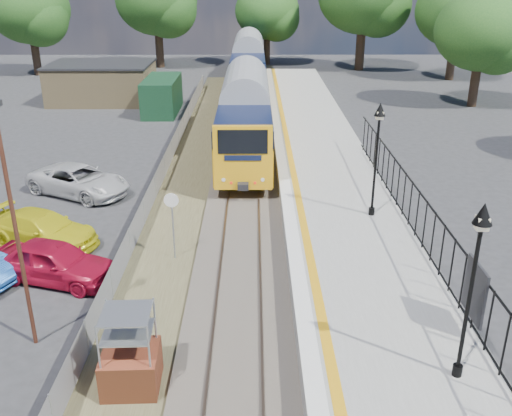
{
  "coord_description": "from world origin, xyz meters",
  "views": [
    {
      "loc": [
        0.5,
        -15.36,
        10.15
      ],
      "look_at": [
        0.58,
        4.08,
        2.0
      ],
      "focal_mm": 40.0,
      "sensor_mm": 36.0,
      "label": 1
    }
  ],
  "objects_px": {
    "train": "(247,77)",
    "car_white": "(79,181)",
    "carpark_lamp": "(13,216)",
    "victorian_lamp_south": "(477,252)",
    "victorian_lamp_north": "(378,134)",
    "car_red": "(54,262)",
    "speed_sign": "(172,215)",
    "brick_plinth": "(130,352)",
    "car_yellow": "(42,229)"
  },
  "relations": [
    {
      "from": "train",
      "to": "car_yellow",
      "type": "xyz_separation_m",
      "value": [
        -7.87,
        -24.63,
        -1.67
      ]
    },
    {
      "from": "victorian_lamp_south",
      "to": "brick_plinth",
      "type": "bearing_deg",
      "value": 175.33
    },
    {
      "from": "carpark_lamp",
      "to": "victorian_lamp_north",
      "type": "bearing_deg",
      "value": 33.29
    },
    {
      "from": "victorian_lamp_south",
      "to": "brick_plinth",
      "type": "xyz_separation_m",
      "value": [
        -8.19,
        0.67,
        -3.18
      ]
    },
    {
      "from": "car_white",
      "to": "carpark_lamp",
      "type": "bearing_deg",
      "value": -142.87
    },
    {
      "from": "train",
      "to": "car_red",
      "type": "bearing_deg",
      "value": -103.25
    },
    {
      "from": "victorian_lamp_north",
      "to": "carpark_lamp",
      "type": "height_order",
      "value": "carpark_lamp"
    },
    {
      "from": "carpark_lamp",
      "to": "victorian_lamp_south",
      "type": "bearing_deg",
      "value": -12.91
    },
    {
      "from": "car_red",
      "to": "car_yellow",
      "type": "bearing_deg",
      "value": 43.04
    },
    {
      "from": "train",
      "to": "victorian_lamp_south",
      "type": "bearing_deg",
      "value": -80.74
    },
    {
      "from": "carpark_lamp",
      "to": "car_white",
      "type": "bearing_deg",
      "value": 99.67
    },
    {
      "from": "victorian_lamp_north",
      "to": "car_yellow",
      "type": "height_order",
      "value": "victorian_lamp_north"
    },
    {
      "from": "brick_plinth",
      "to": "carpark_lamp",
      "type": "height_order",
      "value": "carpark_lamp"
    },
    {
      "from": "car_yellow",
      "to": "car_white",
      "type": "xyz_separation_m",
      "value": [
        -0.11,
        5.5,
        0.04
      ]
    },
    {
      "from": "carpark_lamp",
      "to": "car_white",
      "type": "distance_m",
      "value": 12.62
    },
    {
      "from": "victorian_lamp_north",
      "to": "car_yellow",
      "type": "bearing_deg",
      "value": -176.16
    },
    {
      "from": "speed_sign",
      "to": "car_white",
      "type": "relative_size",
      "value": 0.53
    },
    {
      "from": "carpark_lamp",
      "to": "brick_plinth",
      "type": "bearing_deg",
      "value": -31.01
    },
    {
      "from": "victorian_lamp_north",
      "to": "car_red",
      "type": "xyz_separation_m",
      "value": [
        -11.77,
        -3.75,
        -3.56
      ]
    },
    {
      "from": "car_red",
      "to": "car_yellow",
      "type": "height_order",
      "value": "car_red"
    },
    {
      "from": "victorian_lamp_south",
      "to": "car_yellow",
      "type": "height_order",
      "value": "victorian_lamp_south"
    },
    {
      "from": "train",
      "to": "car_white",
      "type": "distance_m",
      "value": 20.79
    },
    {
      "from": "victorian_lamp_north",
      "to": "victorian_lamp_south",
      "type": "bearing_deg",
      "value": -88.85
    },
    {
      "from": "train",
      "to": "carpark_lamp",
      "type": "xyz_separation_m",
      "value": [
        -5.94,
        -31.13,
        1.73
      ]
    },
    {
      "from": "train",
      "to": "car_yellow",
      "type": "height_order",
      "value": "train"
    },
    {
      "from": "victorian_lamp_south",
      "to": "carpark_lamp",
      "type": "height_order",
      "value": "carpark_lamp"
    },
    {
      "from": "car_white",
      "to": "speed_sign",
      "type": "bearing_deg",
      "value": -113.67
    },
    {
      "from": "victorian_lamp_south",
      "to": "car_white",
      "type": "xyz_separation_m",
      "value": [
        -13.48,
        14.62,
        -3.59
      ]
    },
    {
      "from": "train",
      "to": "car_yellow",
      "type": "distance_m",
      "value": 25.91
    },
    {
      "from": "train",
      "to": "brick_plinth",
      "type": "relative_size",
      "value": 17.57
    },
    {
      "from": "car_red",
      "to": "victorian_lamp_south",
      "type": "bearing_deg",
      "value": -100.56
    },
    {
      "from": "carpark_lamp",
      "to": "car_white",
      "type": "xyz_separation_m",
      "value": [
        -2.04,
        12.0,
        -3.36
      ]
    },
    {
      "from": "car_white",
      "to": "victorian_lamp_south",
      "type": "bearing_deg",
      "value": -109.85
    },
    {
      "from": "speed_sign",
      "to": "car_yellow",
      "type": "xyz_separation_m",
      "value": [
        -5.37,
        1.3,
        -1.15
      ]
    },
    {
      "from": "victorian_lamp_south",
      "to": "car_white",
      "type": "bearing_deg",
      "value": 132.68
    },
    {
      "from": "speed_sign",
      "to": "car_white",
      "type": "bearing_deg",
      "value": 130.25
    },
    {
      "from": "victorian_lamp_south",
      "to": "brick_plinth",
      "type": "distance_m",
      "value": 8.81
    },
    {
      "from": "victorian_lamp_south",
      "to": "brick_plinth",
      "type": "height_order",
      "value": "victorian_lamp_south"
    },
    {
      "from": "train",
      "to": "brick_plinth",
      "type": "bearing_deg",
      "value": -94.65
    },
    {
      "from": "victorian_lamp_north",
      "to": "speed_sign",
      "type": "bearing_deg",
      "value": -164.36
    },
    {
      "from": "train",
      "to": "car_red",
      "type": "relative_size",
      "value": 9.37
    },
    {
      "from": "victorian_lamp_north",
      "to": "brick_plinth",
      "type": "distance_m",
      "value": 12.69
    },
    {
      "from": "car_red",
      "to": "car_white",
      "type": "height_order",
      "value": "car_red"
    },
    {
      "from": "victorian_lamp_south",
      "to": "speed_sign",
      "type": "relative_size",
      "value": 1.7
    },
    {
      "from": "train",
      "to": "brick_plinth",
      "type": "height_order",
      "value": "train"
    },
    {
      "from": "victorian_lamp_north",
      "to": "car_red",
      "type": "height_order",
      "value": "victorian_lamp_north"
    },
    {
      "from": "victorian_lamp_south",
      "to": "car_red",
      "type": "distance_m",
      "value": 13.97
    },
    {
      "from": "victorian_lamp_north",
      "to": "speed_sign",
      "type": "height_order",
      "value": "victorian_lamp_north"
    },
    {
      "from": "brick_plinth",
      "to": "car_red",
      "type": "height_order",
      "value": "brick_plinth"
    },
    {
      "from": "speed_sign",
      "to": "car_red",
      "type": "xyz_separation_m",
      "value": [
        -3.97,
        -1.56,
        -1.08
      ]
    }
  ]
}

